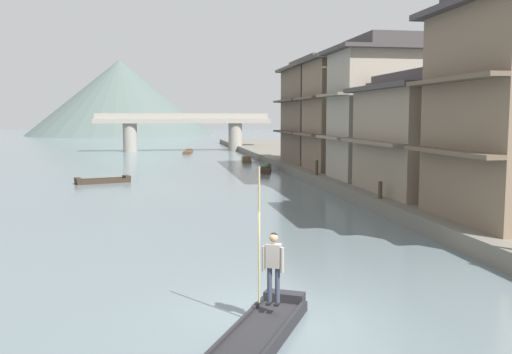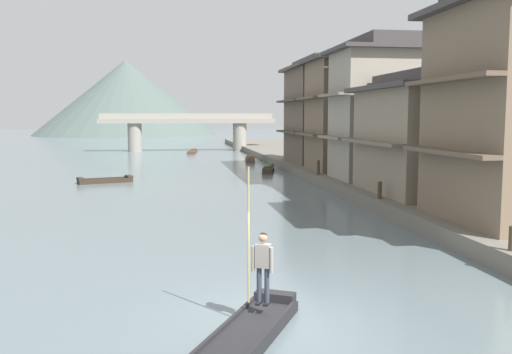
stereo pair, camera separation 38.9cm
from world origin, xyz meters
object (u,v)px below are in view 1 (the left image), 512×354
Objects in this scene: mooring_post_dock_far at (317,168)px; house_waterfront_second at (432,134)px; boat_moored_far at (266,169)px; boatman_person at (272,259)px; house_waterfront_far at (313,112)px; stone_bridge at (183,127)px; boat_moored_third at (188,152)px; house_waterfront_tall at (381,110)px; house_waterfront_narrow at (350,111)px; mooring_post_dock_mid at (380,190)px; boat_foreground_poled at (254,339)px; boat_moored_second at (103,181)px; boat_moored_nearest at (246,159)px.

house_waterfront_second is at bearing -69.85° from mooring_post_dock_far.
house_waterfront_second reaches higher than mooring_post_dock_far.
mooring_post_dock_far is at bearing -79.20° from boat_moored_far.
mooring_post_dock_far is at bearing 72.23° from boatman_person.
stone_bridge is (-9.94, 27.95, -1.77)m from house_waterfront_far.
house_waterfront_far is (9.53, -24.02, 4.84)m from boat_moored_third.
house_waterfront_tall is 1.00× the size of house_waterfront_far.
boat_moored_third is 26.29m from house_waterfront_far.
house_waterfront_tall is 6.13m from house_waterfront_narrow.
boat_moored_third is at bearing 89.21° from boatman_person.
house_waterfront_tall is at bearing -86.37° from house_waterfront_far.
mooring_post_dock_mid is at bearing -81.43° from stone_bridge.
boat_moored_second is at bearing 101.38° from boat_foreground_poled.
stone_bridge reaches higher than boat_moored_second.
boat_foreground_poled is at bearing -108.22° from mooring_post_dock_far.
house_waterfront_tall reaches higher than boat_moored_second.
house_waterfront_narrow is (-0.01, 12.73, 1.31)m from house_waterfront_second.
boatman_person is 30.16m from house_waterfront_narrow.
boat_moored_nearest is 1.03× the size of boat_moored_far.
boatman_person is 0.52× the size of boat_moored_third.
mooring_post_dock_far is (1.80, -19.80, 0.90)m from boat_moored_nearest.
boat_foreground_poled is 0.53× the size of house_waterfront_tall.
boat_moored_far is (5.26, -24.97, 0.11)m from boat_moored_third.
boat_foreground_poled reaches higher than boat_moored_third.
house_waterfront_second is 9.99× the size of mooring_post_dock_mid.
house_waterfront_narrow reaches higher than boat_moored_third.
boat_moored_third is at bearing 103.49° from house_waterfront_second.
mooring_post_dock_mid is at bearing -111.79° from house_waterfront_tall.
house_waterfront_second is at bearing -35.87° from boat_moored_second.
mooring_post_dock_mid is at bearing -85.05° from boat_moored_far.
house_waterfront_far is at bearing 97.66° from house_waterfront_narrow.
boat_foreground_poled is 37.72m from house_waterfront_far.
house_waterfront_far is (-0.92, 6.87, -0.01)m from house_waterfront_narrow.
house_waterfront_narrow is at bearing -48.68° from boat_moored_far.
house_waterfront_far is (-0.94, 19.60, 1.31)m from house_waterfront_second.
boat_moored_second is 0.43× the size of house_waterfront_tall.
house_waterfront_second is 12.80m from house_waterfront_narrow.
house_waterfront_far reaches higher than stone_bridge.
boat_moored_far is at bearing 79.79° from boatman_person.
house_waterfront_second is 10.31m from mooring_post_dock_far.
boat_moored_far is 6.45m from house_waterfront_far.
stone_bridge reaches higher than boat_moored_nearest.
house_waterfront_second is at bearing -77.12° from stone_bridge.
mooring_post_dock_mid is (1.76, -20.38, 0.84)m from boat_moored_far.
boat_moored_third is at bearing 108.70° from house_waterfront_narrow.
boat_moored_second is 14.69m from mooring_post_dock_far.
boat_moored_far is at bearing 94.95° from mooring_post_dock_mid.
boat_moored_nearest is 0.51× the size of house_waterfront_narrow.
house_waterfront_tall is at bearing -77.19° from boat_moored_nearest.
boat_moored_second is at bearing 166.57° from mooring_post_dock_far.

